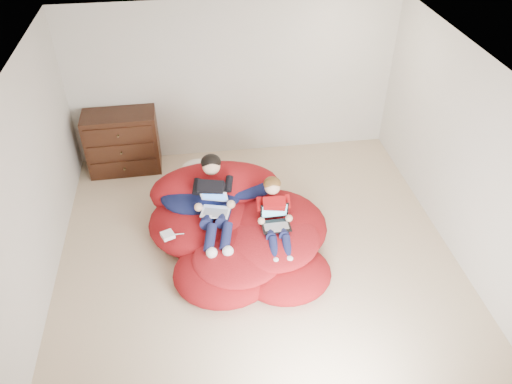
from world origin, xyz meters
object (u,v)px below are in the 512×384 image
at_px(older_boy, 214,197).
at_px(laptop_black, 275,219).
at_px(beanbag_pile, 237,227).
at_px(dresser, 123,142).
at_px(laptop_white, 215,205).
at_px(younger_boy, 275,213).

xyz_separation_m(older_boy, laptop_black, (0.72, -0.39, -0.13)).
bearing_deg(older_boy, beanbag_pile, -22.16).
height_order(beanbag_pile, older_boy, older_boy).
bearing_deg(older_boy, dresser, 125.11).
distance_m(laptop_white, laptop_black, 0.78).
relative_size(beanbag_pile, older_boy, 1.92).
distance_m(beanbag_pile, laptop_white, 0.47).
relative_size(older_boy, laptop_white, 2.81).
bearing_deg(dresser, laptop_black, -47.84).
bearing_deg(older_boy, laptop_black, -28.26).
distance_m(dresser, laptop_white, 2.30).
bearing_deg(laptop_white, younger_boy, -19.27).
bearing_deg(older_boy, younger_boy, -25.35).
height_order(beanbag_pile, laptop_black, beanbag_pile).
distance_m(younger_boy, laptop_white, 0.76).
height_order(dresser, laptop_white, dresser).
relative_size(dresser, laptop_white, 2.52).
height_order(beanbag_pile, younger_boy, younger_boy).
bearing_deg(laptop_black, beanbag_pile, 148.39).
bearing_deg(laptop_black, younger_boy, 90.00).
distance_m(dresser, younger_boy, 2.95).
relative_size(younger_boy, laptop_black, 2.73).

